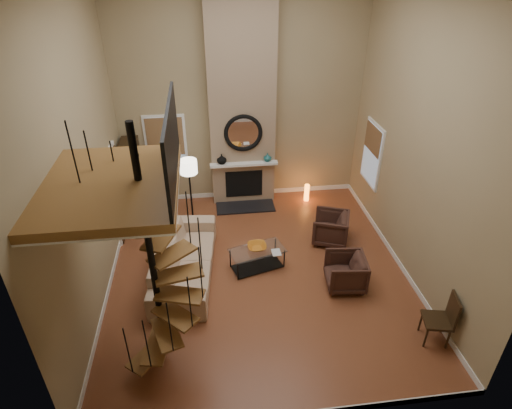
{
  "coord_description": "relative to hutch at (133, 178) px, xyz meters",
  "views": [
    {
      "loc": [
        -0.91,
        -6.73,
        5.76
      ],
      "look_at": [
        0.0,
        0.4,
        1.4
      ],
      "focal_mm": 29.63,
      "sensor_mm": 36.0,
      "label": 1
    }
  ],
  "objects": [
    {
      "name": "ground",
      "position": [
        2.74,
        -2.79,
        -0.95
      ],
      "size": [
        6.0,
        6.5,
        0.01
      ],
      "primitive_type": "cube",
      "color": "#9A5531",
      "rests_on": "ground"
    },
    {
      "name": "back_wall",
      "position": [
        2.74,
        0.46,
        1.8
      ],
      "size": [
        6.0,
        0.02,
        5.5
      ],
      "primitive_type": "cube",
      "color": "tan",
      "rests_on": "ground"
    },
    {
      "name": "front_wall",
      "position": [
        2.74,
        -6.04,
        1.8
      ],
      "size": [
        6.0,
        0.02,
        5.5
      ],
      "primitive_type": "cube",
      "color": "tan",
      "rests_on": "ground"
    },
    {
      "name": "left_wall",
      "position": [
        -0.26,
        -2.79,
        1.8
      ],
      "size": [
        0.02,
        6.5,
        5.5
      ],
      "primitive_type": "cube",
      "color": "tan",
      "rests_on": "ground"
    },
    {
      "name": "right_wall",
      "position": [
        5.74,
        -2.79,
        1.8
      ],
      "size": [
        0.02,
        6.5,
        5.5
      ],
      "primitive_type": "cube",
      "color": "tan",
      "rests_on": "ground"
    },
    {
      "name": "baseboard_back",
      "position": [
        2.74,
        0.45,
        -0.89
      ],
      "size": [
        6.0,
        0.02,
        0.12
      ],
      "primitive_type": "cube",
      "color": "white",
      "rests_on": "ground"
    },
    {
      "name": "baseboard_left",
      "position": [
        -0.25,
        -2.79,
        -0.89
      ],
      "size": [
        0.02,
        6.5,
        0.12
      ],
      "primitive_type": "cube",
      "color": "white",
      "rests_on": "ground"
    },
    {
      "name": "baseboard_right",
      "position": [
        5.73,
        -2.79,
        -0.89
      ],
      "size": [
        0.02,
        6.5,
        0.12
      ],
      "primitive_type": "cube",
      "color": "white",
      "rests_on": "ground"
    },
    {
      "name": "chimney_breast",
      "position": [
        2.74,
        0.27,
        1.8
      ],
      "size": [
        1.6,
        0.38,
        5.5
      ],
      "primitive_type": "cube",
      "color": "#92785E",
      "rests_on": "ground"
    },
    {
      "name": "hearth",
      "position": [
        2.74,
        -0.22,
        -0.93
      ],
      "size": [
        1.5,
        0.6,
        0.04
      ],
      "primitive_type": "cube",
      "color": "black",
      "rests_on": "ground"
    },
    {
      "name": "firebox",
      "position": [
        2.74,
        0.07,
        -0.4
      ],
      "size": [
        0.95,
        0.02,
        0.72
      ],
      "primitive_type": "cube",
      "color": "black",
      "rests_on": "chimney_breast"
    },
    {
      "name": "mantel",
      "position": [
        2.74,
        -0.01,
        0.2
      ],
      "size": [
        1.7,
        0.18,
        0.06
      ],
      "primitive_type": "cube",
      "color": "white",
      "rests_on": "chimney_breast"
    },
    {
      "name": "mirror_frame",
      "position": [
        2.74,
        0.05,
        1.0
      ],
      "size": [
        0.94,
        0.1,
        0.94
      ],
      "primitive_type": "torus",
      "rotation": [
        1.57,
        0.0,
        0.0
      ],
      "color": "black",
      "rests_on": "chimney_breast"
    },
    {
      "name": "mirror_disc",
      "position": [
        2.74,
        0.06,
        1.0
      ],
      "size": [
        0.8,
        0.01,
        0.8
      ],
      "primitive_type": "cylinder",
      "rotation": [
        1.57,
        0.0,
        0.0
      ],
      "color": "white",
      "rests_on": "chimney_breast"
    },
    {
      "name": "vase_left",
      "position": [
        2.19,
        0.03,
        0.35
      ],
      "size": [
        0.24,
        0.24,
        0.25
      ],
      "primitive_type": "imported",
      "color": "black",
      "rests_on": "mantel"
    },
    {
      "name": "vase_right",
      "position": [
        3.34,
        0.03,
        0.33
      ],
      "size": [
        0.2,
        0.2,
        0.21
      ],
      "primitive_type": "imported",
      "color": "#19575A",
      "rests_on": "mantel"
    },
    {
      "name": "window_back",
      "position": [
        0.84,
        0.43,
        0.67
      ],
      "size": [
        1.02,
        0.06,
        1.52
      ],
      "color": "white",
      "rests_on": "back_wall"
    },
    {
      "name": "window_right",
      "position": [
        5.71,
        -0.79,
        0.68
      ],
      "size": [
        0.06,
        1.02,
        1.52
      ],
      "color": "white",
      "rests_on": "right_wall"
    },
    {
      "name": "entry_door",
      "position": [
        -0.21,
        -0.99,
        0.1
      ],
      "size": [
        0.1,
        1.05,
        2.16
      ],
      "color": "white",
      "rests_on": "ground"
    },
    {
      "name": "loft",
      "position": [
        0.7,
        -4.59,
        2.29
      ],
      "size": [
        1.7,
        2.2,
        1.09
      ],
      "color": "brown",
      "rests_on": "left_wall"
    },
    {
      "name": "spiral_stair",
      "position": [
        0.96,
        -4.58,
        0.83
      ],
      "size": [
        1.47,
        1.47,
        4.06
      ],
      "color": "black",
      "rests_on": "ground"
    },
    {
      "name": "hutch",
      "position": [
        0.0,
        0.0,
        0.0
      ],
      "size": [
        0.39,
        0.84,
        1.87
      ],
      "primitive_type": "cube",
      "color": "#301F10",
      "rests_on": "ground"
    },
    {
      "name": "sofa",
      "position": [
        1.24,
        -2.63,
        -0.55
      ],
      "size": [
        1.36,
        2.85,
        0.8
      ],
      "primitive_type": "imported",
      "rotation": [
        0.0,
        0.0,
        1.46
      ],
      "color": "tan",
      "rests_on": "ground"
    },
    {
      "name": "armchair_near",
      "position": [
        4.57,
        -1.93,
        -0.6
      ],
      "size": [
        1.0,
        0.98,
        0.71
      ],
      "primitive_type": "imported",
      "rotation": [
        0.0,
        0.0,
        -1.93
      ],
      "color": "#40251D",
      "rests_on": "ground"
    },
    {
      "name": "armchair_far",
      "position": [
        4.45,
        -3.43,
        -0.6
      ],
      "size": [
        0.83,
        0.81,
        0.69
      ],
      "primitive_type": "imported",
      "rotation": [
        0.0,
        0.0,
        -1.68
      ],
      "color": "#40251D",
      "rests_on": "ground"
    },
    {
      "name": "coffee_table",
      "position": [
        2.74,
        -2.64,
        -0.67
      ],
      "size": [
        1.23,
        0.85,
        0.43
      ],
      "color": "silver",
      "rests_on": "ground"
    },
    {
      "name": "bowl",
      "position": [
        2.74,
        -2.59,
        -0.45
      ],
      "size": [
        0.39,
        0.39,
        0.1
      ],
      "primitive_type": "imported",
      "color": "orange",
      "rests_on": "coffee_table"
    },
    {
      "name": "book",
      "position": [
        3.09,
        -2.79,
        -0.49
      ],
      "size": [
        0.19,
        0.25,
        0.02
      ],
      "primitive_type": "imported",
      "rotation": [
        0.0,
        0.0,
        0.03
      ],
      "color": "gray",
      "rests_on": "coffee_table"
    },
    {
      "name": "floor_lamp",
      "position": [
        1.4,
        -0.8,
        0.46
      ],
      "size": [
        0.4,
        0.4,
        1.71
      ],
      "color": "black",
      "rests_on": "ground"
    },
    {
      "name": "accent_lamp",
      "position": [
        4.39,
        -0.07,
        -0.7
      ],
      "size": [
        0.13,
        0.13,
        0.46
      ],
      "primitive_type": "cylinder",
      "color": "orange",
      "rests_on": "ground"
    },
    {
      "name": "side_chair",
      "position": [
        5.56,
        -4.94,
        -0.42
      ],
      "size": [
        0.53,
        0.53,
        0.96
      ],
      "color": "#301F10",
      "rests_on": "ground"
    }
  ]
}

